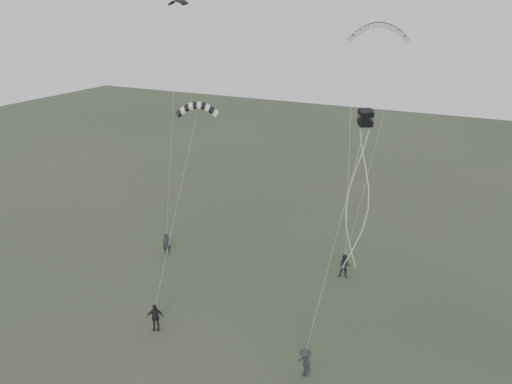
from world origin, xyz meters
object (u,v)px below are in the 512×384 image
at_px(flyer_left, 167,244).
at_px(flyer_right, 345,266).
at_px(flyer_far, 305,363).
at_px(kite_striped, 197,105).
at_px(flyer_center, 155,317).
at_px(kite_pale_large, 379,25).
at_px(kite_box, 365,118).
at_px(kite_dark_small, 178,0).

height_order(flyer_left, flyer_right, flyer_right).
bearing_deg(flyer_far, flyer_right, 135.32).
distance_m(flyer_left, kite_striped, 11.63).
relative_size(flyer_center, kite_pale_large, 0.40).
height_order(flyer_right, kite_striped, kite_striped).
xyz_separation_m(flyer_far, kite_box, (1.45, 2.86, 12.37)).
distance_m(kite_striped, kite_box, 13.21).
bearing_deg(flyer_far, flyer_center, -139.12).
relative_size(flyer_right, flyer_center, 1.02).
distance_m(flyer_far, kite_pale_large, 22.62).
distance_m(flyer_left, flyer_center, 9.60).
xyz_separation_m(flyer_far, kite_dark_small, (-14.82, 11.80, 17.55)).
height_order(flyer_center, kite_box, kite_box).
xyz_separation_m(flyer_left, kite_dark_small, (-0.45, 3.83, 17.50)).
relative_size(flyer_far, kite_box, 2.33).
relative_size(flyer_right, kite_striped, 0.66).
bearing_deg(kite_box, kite_striped, 124.80).
height_order(flyer_left, kite_dark_small, kite_dark_small).
height_order(kite_dark_small, kite_box, kite_dark_small).
bearing_deg(flyer_far, kite_pale_large, 134.11).
xyz_separation_m(kite_dark_small, kite_box, (16.27, -8.94, -5.17)).
distance_m(flyer_right, flyer_center, 13.61).
bearing_deg(kite_striped, flyer_left, 143.10).
distance_m(flyer_right, flyer_far, 10.65).
height_order(kite_pale_large, kite_striped, kite_pale_large).
bearing_deg(flyer_right, flyer_far, -95.64).
xyz_separation_m(flyer_left, flyer_far, (14.37, -7.98, -0.04)).
bearing_deg(kite_dark_small, flyer_right, 9.63).
bearing_deg(kite_striped, flyer_far, -65.38).
bearing_deg(kite_striped, kite_pale_large, 10.92).
height_order(flyer_center, kite_striped, kite_striped).
bearing_deg(kite_pale_large, kite_striped, -151.63).
bearing_deg(flyer_left, flyer_center, -96.92).
distance_m(flyer_left, kite_pale_large, 22.12).
distance_m(kite_dark_small, kite_pale_large, 14.28).
height_order(flyer_right, kite_dark_small, kite_dark_small).
relative_size(flyer_left, kite_dark_small, 1.03).
xyz_separation_m(flyer_right, kite_box, (2.51, -7.74, 12.32)).
height_order(flyer_center, flyer_far, flyer_center).
height_order(flyer_far, kite_pale_large, kite_pale_large).
relative_size(flyer_right, kite_box, 2.49).
relative_size(flyer_center, kite_dark_small, 1.02).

